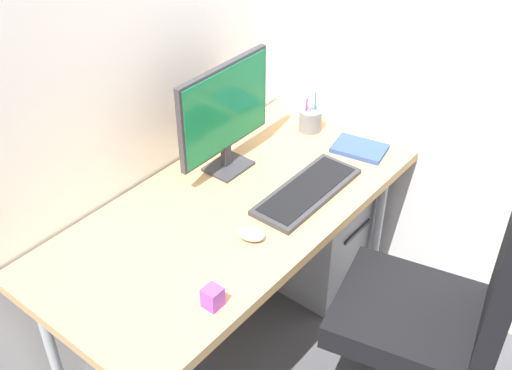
% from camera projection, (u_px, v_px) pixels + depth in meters
% --- Properties ---
extents(ground_plane, '(8.00, 8.00, 0.00)m').
position_uv_depth(ground_plane, '(235.00, 337.00, 2.68)').
color(ground_plane, '#4C4C51').
extents(desk, '(1.50, 0.72, 0.71)m').
position_uv_depth(desk, '(231.00, 217.00, 2.29)').
color(desk, tan).
rests_on(desk, ground_plane).
extents(office_chair, '(0.56, 0.64, 1.09)m').
position_uv_depth(office_chair, '(445.00, 303.00, 2.09)').
color(office_chair, black).
rests_on(office_chair, ground_plane).
extents(filing_cabinet, '(0.39, 0.50, 0.54)m').
position_uv_depth(filing_cabinet, '(309.00, 227.00, 2.85)').
color(filing_cabinet, gray).
rests_on(filing_cabinet, ground_plane).
extents(monitor, '(0.47, 0.14, 0.44)m').
position_uv_depth(monitor, '(225.00, 112.00, 2.32)').
color(monitor, '#333338').
rests_on(monitor, desk).
extents(keyboard, '(0.47, 0.18, 0.02)m').
position_uv_depth(keyboard, '(307.00, 191.00, 2.31)').
color(keyboard, '#333338').
rests_on(keyboard, desk).
extents(mouse, '(0.09, 0.11, 0.04)m').
position_uv_depth(mouse, '(251.00, 234.00, 2.11)').
color(mouse, '#9EA0A5').
rests_on(mouse, desk).
extents(pen_holder, '(0.10, 0.10, 0.18)m').
position_uv_depth(pen_holder, '(310.00, 120.00, 2.66)').
color(pen_holder, slate).
rests_on(pen_holder, desk).
extents(notebook, '(0.18, 0.23, 0.02)m').
position_uv_depth(notebook, '(359.00, 148.00, 2.55)').
color(notebook, '#334C8C').
rests_on(notebook, desk).
extents(desk_clamp_accessory, '(0.05, 0.05, 0.07)m').
position_uv_depth(desk_clamp_accessory, '(213.00, 297.00, 1.85)').
color(desk_clamp_accessory, purple).
rests_on(desk_clamp_accessory, desk).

